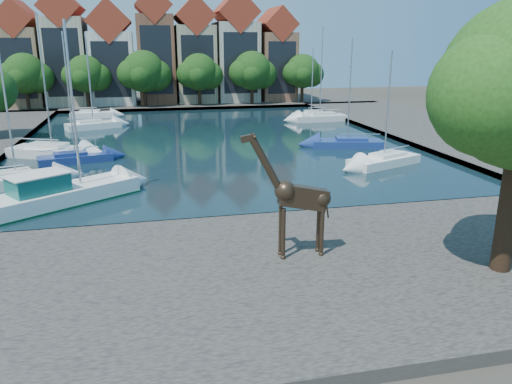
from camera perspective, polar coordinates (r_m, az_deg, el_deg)
ground at (r=27.48m, az=1.47°, el=-3.31°), size 160.00×160.00×0.00m
water_basin at (r=50.32m, az=-5.23°, el=5.87°), size 38.00×50.00×0.08m
near_quay at (r=21.18m, az=6.14°, el=-8.96°), size 50.00×14.00×0.50m
far_quay at (r=81.80m, az=-8.27°, el=10.05°), size 60.00×16.00×0.50m
right_quay at (r=58.91m, az=19.81°, el=6.74°), size 14.00×52.00×0.50m
townhouse_west_end at (r=82.74m, az=-25.04°, el=13.73°), size 5.44×9.18×14.93m
townhouse_west_mid at (r=81.73m, az=-20.88°, el=14.78°), size 5.94×9.18×16.79m
townhouse_west_inner at (r=81.16m, az=-16.13°, el=14.57°), size 6.43×9.18×15.15m
townhouse_center at (r=81.07m, az=-11.44°, el=15.60°), size 5.44×9.18×16.93m
townhouse_east_inner at (r=81.47m, az=-7.04°, el=15.35°), size 5.94×9.18×15.79m
townhouse_east_mid at (r=82.39m, az=-2.37°, el=15.73°), size 6.43×9.18×16.65m
townhouse_east_end at (r=83.82m, az=2.16°, el=15.06°), size 5.44×9.18×14.43m
far_tree_far_west at (r=77.23m, az=-24.85°, el=12.03°), size 7.28×5.60×7.68m
far_tree_west at (r=76.03m, az=-18.82°, el=12.53°), size 6.76×5.20×7.36m
far_tree_mid_west at (r=75.64m, az=-12.64°, el=13.14°), size 7.80×6.00×8.00m
far_tree_mid_east at (r=76.12m, az=-6.45°, el=13.33°), size 7.02×5.40×7.52m
far_tree_east at (r=77.41m, az=-0.39°, el=13.56°), size 7.54×5.80×7.84m
far_tree_far_east at (r=79.51m, az=5.40°, el=13.45°), size 6.76×5.20×7.36m
giraffe_statue at (r=21.06m, az=4.66°, el=-0.55°), size 3.78×0.65×5.43m
motorsailer at (r=32.00m, az=-21.43°, el=0.11°), size 8.69×7.12×10.62m
sailboat_left_a at (r=37.30m, az=-25.70°, el=1.50°), size 6.53×4.28×11.08m
sailboat_left_b at (r=43.16m, az=-19.96°, el=3.86°), size 6.03×3.35×10.17m
sailboat_left_c at (r=46.02m, az=-22.25°, el=4.51°), size 7.68×5.29×11.65m
sailboat_left_d at (r=59.91m, az=-18.10°, el=7.42°), size 6.29×4.16×10.47m
sailboat_left_e at (r=69.39m, az=-18.14°, el=8.57°), size 5.67×2.23×10.03m
sailboat_right_a at (r=40.80m, az=14.43°, el=3.67°), size 6.67×4.44×8.80m
sailboat_right_b at (r=47.44m, az=10.37°, el=5.68°), size 6.80×3.71×9.80m
sailboat_right_c at (r=63.16m, az=7.30°, el=8.57°), size 6.65×2.52×11.27m
sailboat_right_d at (r=65.39m, az=6.32°, el=8.87°), size 4.98×2.30×8.77m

